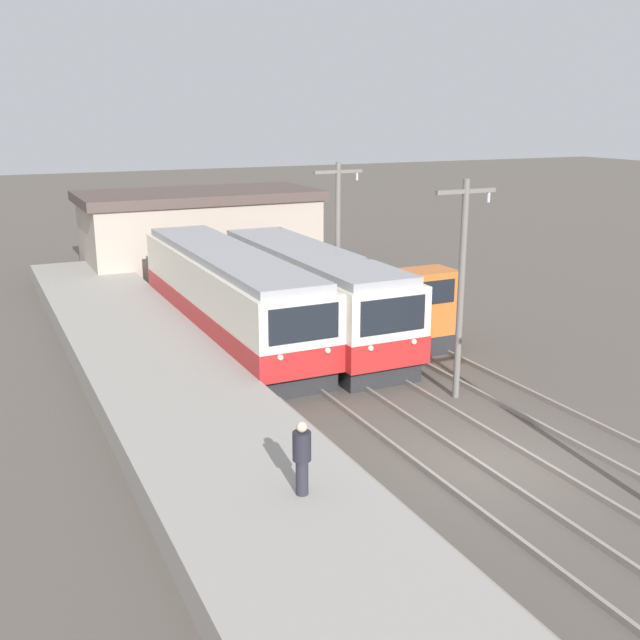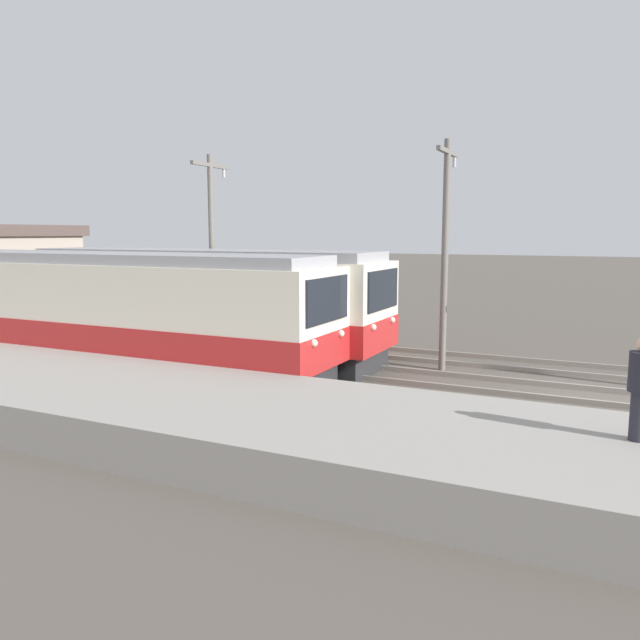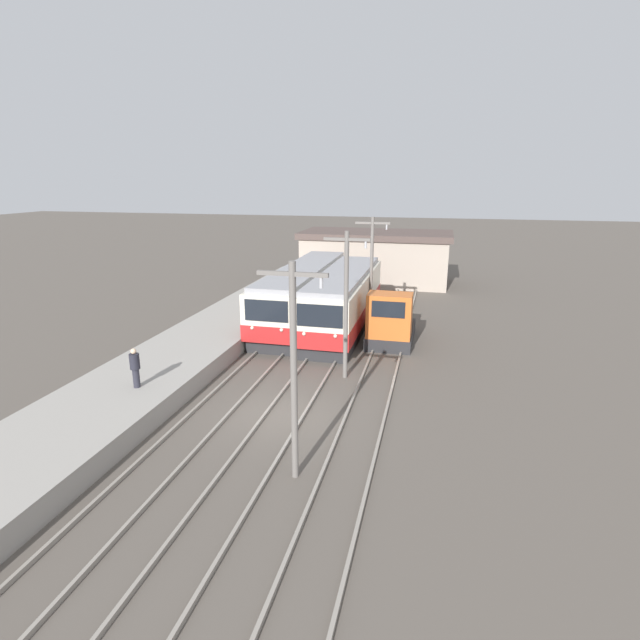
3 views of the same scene
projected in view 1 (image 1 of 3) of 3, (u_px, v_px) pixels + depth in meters
ground_plane at (500, 465)px, 18.43m from camera, size 200.00×200.00×0.00m
platform_left at (263, 505)px, 15.73m from camera, size 4.50×54.00×0.85m
track_left at (410, 484)px, 17.33m from camera, size 1.54×60.00×0.14m
track_center at (507, 461)px, 18.49m from camera, size 1.54×60.00×0.14m
track_right at (597, 439)px, 19.73m from camera, size 1.54×60.00×0.14m
commuter_train_left at (228, 299)px, 28.22m from camera, size 2.84×14.14×3.43m
commuter_train_center at (309, 298)px, 28.27m from camera, size 2.84×12.37×3.46m
shunting_locomotive at (402, 311)px, 28.03m from camera, size 2.40×4.62×3.00m
catenary_mast_mid at (462, 282)px, 21.88m from camera, size 2.00×0.20×6.58m
catenary_mast_far at (338, 241)px, 28.88m from camera, size 2.00×0.20×6.58m
person_on_platform at (302, 455)px, 15.08m from camera, size 0.38×0.38×1.59m
station_building at (200, 231)px, 40.56m from camera, size 12.60×6.30×4.34m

